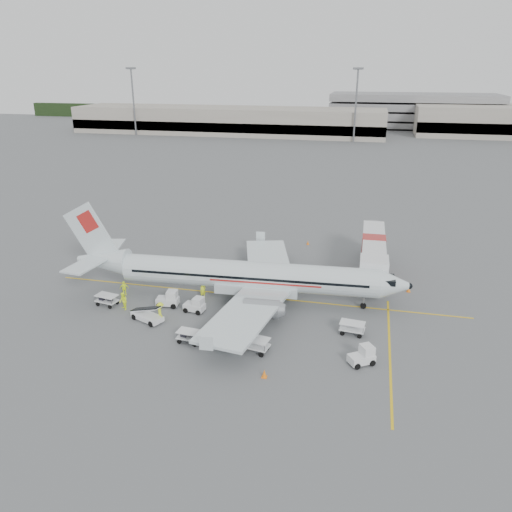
% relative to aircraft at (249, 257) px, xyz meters
% --- Properties ---
extents(ground, '(360.00, 360.00, 0.00)m').
position_rel_aircraft_xyz_m(ground, '(0.08, 0.93, -4.75)').
color(ground, '#56595B').
extents(stripe_lead, '(44.00, 0.20, 0.01)m').
position_rel_aircraft_xyz_m(stripe_lead, '(0.08, 0.93, -4.74)').
color(stripe_lead, yellow).
rests_on(stripe_lead, ground).
extents(stripe_cross, '(0.20, 20.00, 0.01)m').
position_rel_aircraft_xyz_m(stripe_cross, '(14.08, -7.07, -4.74)').
color(stripe_cross, yellow).
rests_on(stripe_cross, ground).
extents(terminal_west, '(110.00, 22.00, 9.00)m').
position_rel_aircraft_xyz_m(terminal_west, '(-39.92, 130.93, -0.25)').
color(terminal_west, gray).
rests_on(terminal_west, ground).
extents(parking_garage, '(62.00, 24.00, 14.00)m').
position_rel_aircraft_xyz_m(parking_garage, '(25.08, 160.93, 2.25)').
color(parking_garage, slate).
rests_on(parking_garage, ground).
extents(treeline, '(300.00, 3.00, 6.00)m').
position_rel_aircraft_xyz_m(treeline, '(0.08, 175.93, -1.75)').
color(treeline, black).
rests_on(treeline, ground).
extents(mast_west, '(3.20, 1.20, 22.00)m').
position_rel_aircraft_xyz_m(mast_west, '(-69.92, 118.93, 6.25)').
color(mast_west, slate).
rests_on(mast_west, ground).
extents(mast_center, '(3.20, 1.20, 22.00)m').
position_rel_aircraft_xyz_m(mast_center, '(5.08, 118.93, 6.25)').
color(mast_center, slate).
rests_on(mast_center, ground).
extents(aircraft, '(35.95, 28.94, 9.50)m').
position_rel_aircraft_xyz_m(aircraft, '(0.00, 0.00, 0.00)').
color(aircraft, silver).
rests_on(aircraft, ground).
extents(jet_bridge, '(3.52, 17.44, 4.57)m').
position_rel_aircraft_xyz_m(jet_bridge, '(12.27, 9.97, -2.47)').
color(jet_bridge, silver).
rests_on(jet_bridge, ground).
extents(belt_loader, '(4.62, 3.21, 2.35)m').
position_rel_aircraft_xyz_m(belt_loader, '(-8.35, -6.56, -3.58)').
color(belt_loader, silver).
rests_on(belt_loader, ground).
extents(tug_fore, '(2.38, 2.14, 1.60)m').
position_rel_aircraft_xyz_m(tug_fore, '(11.75, -9.50, -3.95)').
color(tug_fore, silver).
rests_on(tug_fore, ground).
extents(tug_mid, '(2.16, 1.42, 1.56)m').
position_rel_aircraft_xyz_m(tug_mid, '(-4.63, -3.74, -3.97)').
color(tug_mid, silver).
rests_on(tug_mid, ground).
extents(tug_aft, '(2.31, 1.49, 1.68)m').
position_rel_aircraft_xyz_m(tug_aft, '(-7.67, -3.19, -3.91)').
color(tug_aft, silver).
rests_on(tug_aft, ground).
extents(cart_loaded_a, '(2.22, 1.44, 1.10)m').
position_rel_aircraft_xyz_m(cart_loaded_a, '(-3.06, -9.40, -4.20)').
color(cart_loaded_a, silver).
rests_on(cart_loaded_a, ground).
extents(cart_loaded_b, '(2.39, 1.67, 1.14)m').
position_rel_aircraft_xyz_m(cart_loaded_b, '(-13.71, -4.43, -4.18)').
color(cart_loaded_b, silver).
rests_on(cart_loaded_b, ground).
extents(cart_empty_a, '(2.64, 1.85, 1.26)m').
position_rel_aircraft_xyz_m(cart_empty_a, '(2.88, -9.58, -4.12)').
color(cart_empty_a, silver).
rests_on(cart_empty_a, ground).
extents(cart_empty_b, '(2.35, 1.55, 1.15)m').
position_rel_aircraft_xyz_m(cart_empty_b, '(10.77, -4.72, -4.17)').
color(cart_empty_b, silver).
rests_on(cart_empty_b, ground).
extents(cone_nose, '(0.40, 0.40, 0.65)m').
position_rel_aircraft_xyz_m(cone_nose, '(16.27, 5.80, -4.42)').
color(cone_nose, orange).
rests_on(cone_nose, ground).
extents(cone_port, '(0.35, 0.35, 0.57)m').
position_rel_aircraft_xyz_m(cone_port, '(3.72, 18.48, -4.46)').
color(cone_port, orange).
rests_on(cone_port, ground).
extents(cone_stbd, '(0.43, 0.43, 0.71)m').
position_rel_aircraft_xyz_m(cone_stbd, '(4.45, -13.10, -4.40)').
color(cone_stbd, orange).
rests_on(cone_stbd, ground).
extents(crew_a, '(0.72, 0.68, 1.66)m').
position_rel_aircraft_xyz_m(crew_a, '(-4.80, -0.57, -3.92)').
color(crew_a, '#D4E91F').
rests_on(crew_a, ground).
extents(crew_b, '(1.12, 1.11, 1.82)m').
position_rel_aircraft_xyz_m(crew_b, '(-11.63, -4.94, -3.84)').
color(crew_b, '#D4E91F').
rests_on(crew_b, ground).
extents(crew_c, '(1.22, 1.41, 1.89)m').
position_rel_aircraft_xyz_m(crew_c, '(-7.09, -6.25, -3.80)').
color(crew_c, '#D4E91F').
rests_on(crew_c, ground).
extents(crew_d, '(1.02, 0.74, 1.60)m').
position_rel_aircraft_xyz_m(crew_d, '(-13.08, -1.88, -3.95)').
color(crew_d, '#D4E91F').
rests_on(crew_d, ground).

